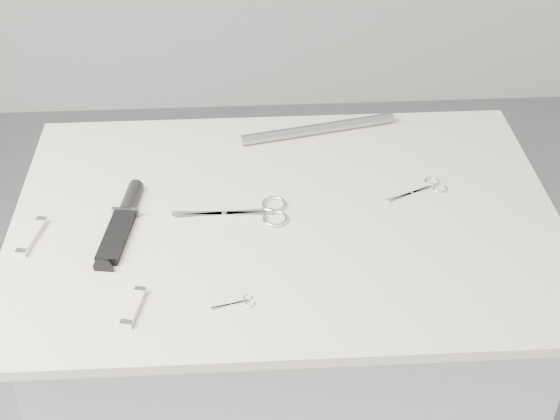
{
  "coord_description": "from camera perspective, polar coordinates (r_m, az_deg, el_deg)",
  "views": [
    {
      "loc": [
        -0.08,
        -1.12,
        1.8
      ],
      "look_at": [
        -0.01,
        0.01,
        0.92
      ],
      "focal_mm": 50.0,
      "sensor_mm": 36.0,
      "label": 1
    }
  ],
  "objects": [
    {
      "name": "plinth",
      "position": [
        1.76,
        0.36,
        -12.52
      ],
      "size": [
        0.9,
        0.6,
        0.9
      ],
      "primitive_type": "cube",
      "color": "#B6B6B4",
      "rests_on": "ground"
    },
    {
      "name": "display_board",
      "position": [
        1.44,
        0.43,
        -0.66
      ],
      "size": [
        1.0,
        0.7,
        0.02
      ],
      "primitive_type": "cube",
      "color": "beige",
      "rests_on": "plinth"
    },
    {
      "name": "large_shears",
      "position": [
        1.43,
        -1.73,
        -0.15
      ],
      "size": [
        0.21,
        0.09,
        0.01
      ],
      "rotation": [
        0.0,
        0.0,
        -0.0
      ],
      "color": "white",
      "rests_on": "display_board"
    },
    {
      "name": "embroidery_scissors_a",
      "position": [
        1.52,
        10.59,
        1.57
      ],
      "size": [
        0.12,
        0.08,
        0.0
      ],
      "rotation": [
        0.0,
        0.0,
        0.44
      ],
      "color": "white",
      "rests_on": "display_board"
    },
    {
      "name": "embroidery_scissors_b",
      "position": [
        1.65,
        -0.79,
        5.45
      ],
      "size": [
        0.1,
        0.05,
        0.0
      ],
      "rotation": [
        0.0,
        0.0,
        0.33
      ],
      "color": "white",
      "rests_on": "display_board"
    },
    {
      "name": "tiny_scissors",
      "position": [
        1.26,
        -3.04,
        -6.79
      ],
      "size": [
        0.07,
        0.03,
        0.0
      ],
      "rotation": [
        0.0,
        0.0,
        0.25
      ],
      "color": "white",
      "rests_on": "display_board"
    },
    {
      "name": "sheathed_knife",
      "position": [
        1.44,
        -11.4,
        -0.62
      ],
      "size": [
        0.07,
        0.23,
        0.03
      ],
      "rotation": [
        0.0,
        0.0,
        1.43
      ],
      "color": "black",
      "rests_on": "display_board"
    },
    {
      "name": "pocket_knife_a",
      "position": [
        1.44,
        -17.7,
        -1.83
      ],
      "size": [
        0.04,
        0.1,
        0.01
      ],
      "rotation": [
        0.0,
        0.0,
        1.36
      ],
      "color": "silver",
      "rests_on": "display_board"
    },
    {
      "name": "pocket_knife_b",
      "position": [
        1.26,
        -10.66,
        -7.0
      ],
      "size": [
        0.04,
        0.09,
        0.01
      ],
      "rotation": [
        0.0,
        0.0,
        1.36
      ],
      "color": "silver",
      "rests_on": "display_board"
    },
    {
      "name": "metal_rail",
      "position": [
        1.66,
        2.83,
        5.96
      ],
      "size": [
        0.33,
        0.1,
        0.02
      ],
      "primitive_type": "cylinder",
      "rotation": [
        0.0,
        1.57,
        0.22
      ],
      "color": "gray",
      "rests_on": "display_board"
    }
  ]
}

